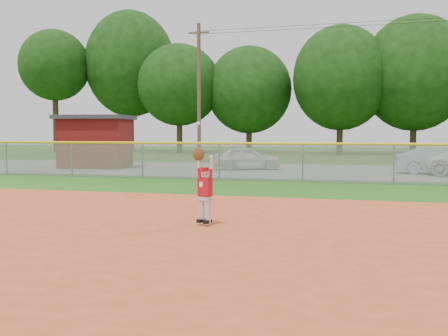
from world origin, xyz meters
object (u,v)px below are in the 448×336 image
at_px(car_white_a, 247,158).
at_px(car_blue, 438,161).
at_px(utility_shed, 96,141).
at_px(ballplayer, 204,185).

relative_size(car_white_a, car_blue, 0.95).
bearing_deg(utility_shed, car_blue, 0.63).
relative_size(car_white_a, ballplayer, 1.72).
bearing_deg(ballplayer, utility_shed, 125.82).
distance_m(car_blue, utility_shed, 17.42).
bearing_deg(car_white_a, utility_shed, 75.98).
bearing_deg(utility_shed, ballplayer, -54.18).
relative_size(utility_shed, ballplayer, 2.06).
height_order(car_white_a, utility_shed, utility_shed).
bearing_deg(car_white_a, ballplayer, 170.29).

